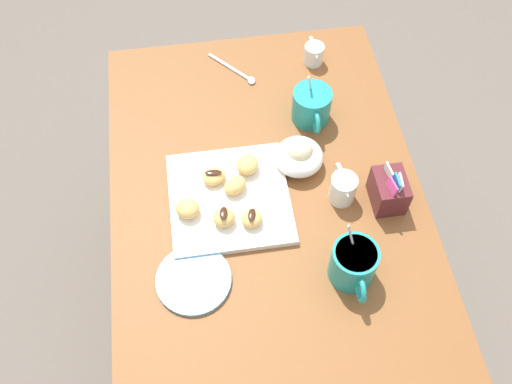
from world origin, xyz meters
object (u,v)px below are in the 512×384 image
at_px(cream_pitcher_white, 343,187).
at_px(sugar_caddy, 389,190).
at_px(beignet_0, 224,218).
at_px(pastry_plate_square, 229,198).
at_px(beignet_4, 188,209).
at_px(coffee_mug_teal_left, 312,105).
at_px(beignet_5, 235,185).
at_px(coffee_mug_teal_right, 354,263).
at_px(saucer_sky_left, 194,280).
at_px(dining_table, 266,225).
at_px(ice_cream_bowl, 299,155).
at_px(beignet_2, 248,165).
at_px(chocolate_sauce_pitcher, 314,53).
at_px(beignet_3, 214,177).
at_px(beignet_1, 252,219).

distance_m(cream_pitcher_white, sugar_caddy, 0.10).
distance_m(cream_pitcher_white, beignet_0, 0.27).
bearing_deg(pastry_plate_square, beignet_4, -71.79).
distance_m(coffee_mug_teal_left, beignet_0, 0.37).
bearing_deg(sugar_caddy, coffee_mug_teal_left, -155.29).
bearing_deg(sugar_caddy, beignet_5, -101.53).
bearing_deg(beignet_4, coffee_mug_teal_right, 59.84).
bearing_deg(sugar_caddy, saucer_sky_left, -73.37).
bearing_deg(dining_table, ice_cream_bowl, 131.40).
bearing_deg(beignet_0, beignet_2, 151.86).
height_order(saucer_sky_left, beignet_5, beignet_5).
bearing_deg(cream_pitcher_white, beignet_4, -89.75).
bearing_deg(coffee_mug_teal_left, chocolate_sauce_pitcher, 166.59).
distance_m(dining_table, ice_cream_bowl, 0.21).
relative_size(pastry_plate_square, saucer_sky_left, 1.70).
height_order(pastry_plate_square, beignet_2, beignet_2).
bearing_deg(beignet_5, dining_table, 76.43).
relative_size(coffee_mug_teal_left, beignet_5, 2.45).
height_order(coffee_mug_teal_right, cream_pitcher_white, coffee_mug_teal_right).
distance_m(dining_table, saucer_sky_left, 0.30).
height_order(beignet_4, beignet_5, beignet_4).
height_order(cream_pitcher_white, beignet_0, cream_pitcher_white).
bearing_deg(beignet_5, chocolate_sauce_pitcher, 146.09).
relative_size(ice_cream_bowl, beignet_0, 2.39).
height_order(sugar_caddy, chocolate_sauce_pitcher, sugar_caddy).
distance_m(dining_table, beignet_3, 0.21).
height_order(sugar_caddy, ice_cream_bowl, sugar_caddy).
distance_m(saucer_sky_left, beignet_1, 0.18).
height_order(beignet_0, beignet_5, same).
xyz_separation_m(coffee_mug_teal_left, beignet_1, (0.29, -0.19, -0.02)).
bearing_deg(sugar_caddy, coffee_mug_teal_right, -36.20).
bearing_deg(pastry_plate_square, beignet_3, -148.38).
bearing_deg(beignet_2, saucer_sky_left, -30.44).
height_order(coffee_mug_teal_left, cream_pitcher_white, coffee_mug_teal_left).
distance_m(cream_pitcher_white, saucer_sky_left, 0.39).
relative_size(saucer_sky_left, beignet_1, 3.43).
relative_size(ice_cream_bowl, beignet_3, 2.13).
bearing_deg(beignet_1, saucer_sky_left, -50.82).
relative_size(pastry_plate_square, coffee_mug_teal_right, 1.86).
xyz_separation_m(dining_table, chocolate_sauce_pitcher, (-0.40, 0.19, 0.17)).
distance_m(saucer_sky_left, beignet_2, 0.30).
distance_m(beignet_2, beignet_3, 0.08).
distance_m(pastry_plate_square, ice_cream_bowl, 0.19).
distance_m(pastry_plate_square, beignet_5, 0.03).
bearing_deg(coffee_mug_teal_right, beignet_5, -137.61).
bearing_deg(coffee_mug_teal_right, dining_table, -146.72).
height_order(beignet_2, beignet_3, beignet_2).
xyz_separation_m(saucer_sky_left, beignet_4, (-0.16, 0.00, 0.03)).
bearing_deg(ice_cream_bowl, beignet_4, -68.76).
height_order(beignet_1, beignet_5, beignet_5).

